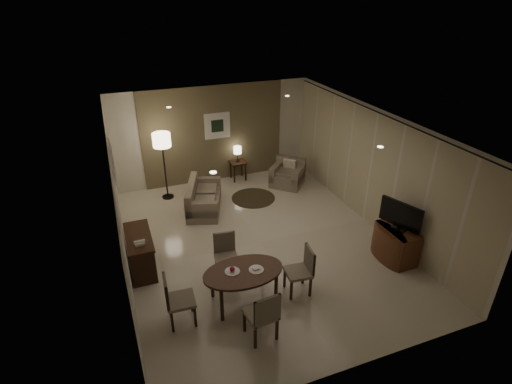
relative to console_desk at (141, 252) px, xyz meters
name	(u,v)px	position (x,y,z in m)	size (l,w,h in m)	color
room_shell	(253,180)	(2.49, 0.40, 0.98)	(5.50, 7.00, 2.70)	beige
taupe_accent	(214,135)	(2.49, 3.48, 0.98)	(3.96, 0.03, 2.70)	brown
curtain_wall	(370,170)	(5.17, 0.00, 0.95)	(0.08, 6.70, 2.58)	beige
curtain_rod	(378,112)	(5.17, 0.00, 2.27)	(0.03, 0.03, 6.80)	black
art_back_frame	(217,126)	(2.59, 3.46, 1.23)	(0.72, 0.03, 0.72)	silver
art_back_canvas	(217,126)	(2.59, 3.44, 1.23)	(0.34, 0.01, 0.34)	black
art_left_frame	(113,162)	(-0.23, 1.20, 1.48)	(0.03, 0.60, 0.80)	silver
art_left_canvas	(113,162)	(-0.21, 1.20, 1.48)	(0.01, 0.46, 0.64)	gray
downlight_nl	(213,172)	(1.09, -1.80, 2.31)	(0.10, 0.10, 0.01)	white
downlight_nr	(380,147)	(3.89, -1.80, 2.31)	(0.10, 0.10, 0.01)	white
downlight_fl	(169,107)	(1.09, 1.80, 2.31)	(0.10, 0.10, 0.01)	white
downlight_fr	(287,96)	(3.89, 1.80, 2.31)	(0.10, 0.10, 0.01)	white
console_desk	(141,252)	(0.00, 0.00, 0.00)	(0.48, 1.20, 0.75)	#3F2514
telephone	(140,242)	(0.00, -0.30, 0.43)	(0.20, 0.14, 0.09)	white
tv_cabinet	(396,244)	(4.89, -1.50, -0.03)	(0.48, 0.90, 0.70)	brown
flat_tv	(401,215)	(4.87, -1.50, 0.65)	(0.06, 0.88, 0.60)	black
dining_table	(244,286)	(1.57, -1.60, -0.04)	(1.41, 0.88, 0.66)	#3F2514
chair_near	(261,313)	(1.56, -2.44, 0.10)	(0.46, 0.46, 0.95)	gray
chair_far	(227,258)	(1.49, -0.86, 0.07)	(0.43, 0.43, 0.89)	gray
chair_left	(181,300)	(0.46, -1.70, 0.09)	(0.45, 0.45, 0.93)	gray
chair_right	(298,272)	(2.57, -1.71, 0.08)	(0.44, 0.44, 0.90)	gray
plate_a	(232,271)	(1.39, -1.55, 0.30)	(0.26, 0.26, 0.02)	white
plate_b	(256,270)	(1.79, -1.65, 0.30)	(0.26, 0.26, 0.02)	white
fruit_apple	(232,269)	(1.39, -1.55, 0.35)	(0.09, 0.09, 0.09)	maroon
napkin	(256,269)	(1.79, -1.65, 0.32)	(0.12, 0.08, 0.03)	white
round_rug	(253,198)	(3.09, 1.98, -0.37)	(1.15, 1.15, 0.01)	#433725
sofa	(204,197)	(1.74, 1.87, -0.02)	(0.75, 1.51, 0.71)	gray
armchair	(287,173)	(4.25, 2.37, -0.01)	(0.83, 0.78, 0.74)	gray
side_table	(238,170)	(3.09, 3.24, -0.10)	(0.43, 0.43, 0.55)	#301D10
table_lamp	(238,153)	(3.09, 3.25, 0.42)	(0.22, 0.22, 0.50)	#FFEAC1
floor_lamp	(165,167)	(0.98, 2.83, 0.52)	(0.45, 0.45, 1.78)	#FFE5B7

